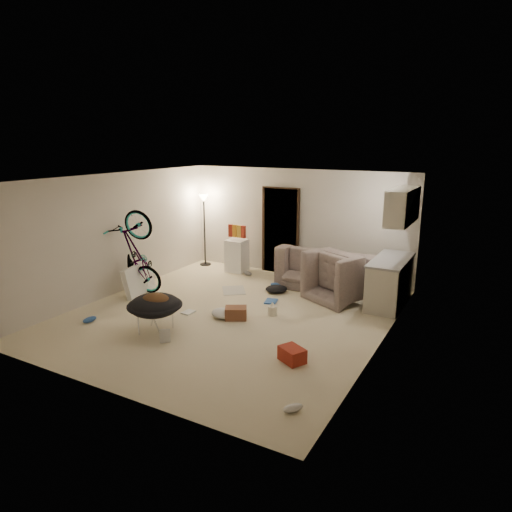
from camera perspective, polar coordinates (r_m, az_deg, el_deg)
The scene contains 38 objects.
floor at distance 8.52m, azimuth -3.29°, elevation -7.41°, with size 5.50×6.00×0.02m, color beige.
ceiling at distance 7.94m, azimuth -3.55°, elevation 9.73°, with size 5.50×6.00×0.02m, color white.
wall_back at distance 10.75m, azimuth 5.17°, elevation 4.14°, with size 5.50×0.02×2.50m, color beige.
wall_front at distance 5.92m, azimuth -19.18°, elevation -5.18°, with size 5.50×0.02×2.50m, color beige.
wall_left at distance 9.86m, azimuth -17.15°, elevation 2.63°, with size 0.02×6.00×2.50m, color beige.
wall_right at distance 7.10m, azimuth 15.80°, elevation -1.69°, with size 0.02×6.00×2.50m, color beige.
doorway at distance 10.92m, azimuth 3.14°, elevation 3.11°, with size 0.85×0.10×2.04m, color black.
door_trim at distance 10.89m, azimuth 3.07°, elevation 3.09°, with size 0.97×0.04×2.10m, color black.
floor_lamp at distance 11.60m, azimuth -6.51°, elevation 5.15°, with size 0.28×0.28×1.81m.
kitchen_counter at distance 9.27m, azimuth 16.36°, elevation -3.21°, with size 0.60×1.50×0.88m, color beige.
counter_top at distance 9.15m, azimuth 16.56°, elevation -0.46°, with size 0.64×1.54×0.04m, color gray.
kitchen_uppers at distance 8.92m, azimuth 17.86°, elevation 5.97°, with size 0.38×1.40×0.65m, color beige.
sofa at distance 10.09m, azimuth 9.02°, elevation -2.08°, with size 2.20×0.86×0.64m, color #333932.
armchair at distance 9.43m, azimuth 11.10°, elevation -3.08°, with size 1.12×0.98×0.73m, color #333932.
bicycle at distance 9.78m, azimuth -14.54°, elevation -1.92°, with size 0.64×1.83×0.96m, color black.
book_asset at distance 7.54m, azimuth -11.92°, elevation -10.57°, with size 0.17×0.23×0.02m, color maroon.
mini_fridge at distance 11.15m, azimuth -2.41°, elevation 0.06°, with size 0.46×0.46×0.78m, color white.
snack_box_0 at distance 11.11m, azimuth -3.19°, elevation 3.20°, with size 0.10×0.07×0.30m, color maroon.
snack_box_1 at distance 11.05m, azimuth -2.66°, elevation 3.15°, with size 0.10×0.07×0.30m, color #BD7417.
snack_box_2 at distance 10.98m, azimuth -2.13°, elevation 3.09°, with size 0.10×0.07×0.30m, color gold.
snack_box_3 at distance 10.92m, azimuth -1.59°, elevation 3.03°, with size 0.10×0.07×0.30m, color maroon.
saucer_chair at distance 7.84m, azimuth -12.51°, elevation -6.62°, with size 0.92×0.92×0.65m.
hoodie at distance 7.72m, azimuth -12.45°, elevation -5.40°, with size 0.48×0.40×0.22m, color #492D19.
sofa_drape at distance 10.38m, azimuth 4.14°, elevation -0.22°, with size 0.56×0.46×0.28m, color black.
tv_box at distance 9.84m, azimuth -14.45°, elevation -2.87°, with size 0.11×0.94×0.62m, color silver.
drink_case_a at distance 8.29m, azimuth -2.53°, elevation -7.13°, with size 0.39×0.28×0.22m, color brown.
drink_case_b at distance 6.81m, azimuth 4.54°, elevation -12.19°, with size 0.37×0.27×0.21m, color maroon.
juicer at distance 8.46m, azimuth 2.07°, elevation -6.72°, with size 0.18×0.18×0.25m.
newspaper at distance 9.83m, azimuth -2.80°, elevation -4.30°, with size 0.46×0.61×0.01m, color #B0ADA2.
book_blue at distance 9.14m, azimuth 1.88°, elevation -5.69°, with size 0.22×0.30×0.03m, color #2C56A0.
book_white at distance 8.69m, azimuth -8.46°, elevation -6.96°, with size 0.18×0.24×0.02m, color silver.
shoe_0 at distance 10.06m, azimuth 2.45°, elevation -3.62°, with size 0.24×0.10×0.09m, color #2C56A0.
shoe_1 at distance 10.87m, azimuth -1.06°, elevation -2.17°, with size 0.29×0.12×0.11m, color slate.
shoe_2 at distance 8.68m, azimuth -20.08°, elevation -7.47°, with size 0.27×0.11×0.10m, color #2C56A0.
shoe_4 at distance 5.74m, azimuth 4.63°, elevation -18.40°, with size 0.26×0.11×0.10m, color white.
clothes_lump_a at distance 8.85m, azimuth -12.13°, elevation -6.23°, with size 0.52×0.44×0.17m, color black.
clothes_lump_b at distance 9.70m, azimuth 2.56°, elevation -4.13°, with size 0.46×0.40×0.14m, color black.
clothes_lump_c at distance 8.40m, azimuth -4.16°, elevation -7.15°, with size 0.46×0.40×0.14m, color silver.
Camera 1 is at (4.23, -6.68, 3.15)m, focal length 32.00 mm.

